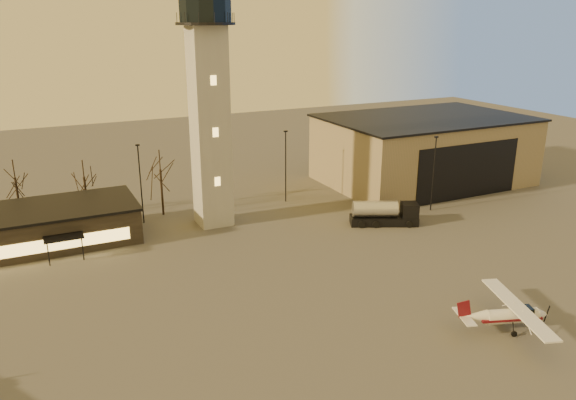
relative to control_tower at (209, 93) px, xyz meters
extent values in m
plane|color=#484643|center=(0.00, -30.00, -16.33)|extent=(220.00, 220.00, 0.00)
cube|color=#9C9A94|center=(0.00, 0.00, -4.33)|extent=(4.00, 4.00, 24.00)
cylinder|color=black|center=(0.00, 0.00, 7.82)|extent=(6.80, 6.80, 0.30)
cylinder|color=black|center=(0.00, 0.00, 9.67)|extent=(6.00, 6.00, 3.40)
cube|color=#8A755A|center=(36.00, 4.00, -11.33)|extent=(30.00, 20.00, 10.00)
cube|color=black|center=(36.00, 4.00, -6.18)|extent=(30.60, 20.60, 0.30)
cube|color=black|center=(36.00, -6.02, -12.33)|extent=(18.00, 0.10, 8.00)
cube|color=black|center=(-22.00, 2.00, -14.33)|extent=(25.00, 10.00, 4.00)
cube|color=black|center=(-22.00, 2.00, -12.18)|extent=(25.40, 10.40, 0.30)
cube|color=#F5C155|center=(-22.00, -3.02, -14.73)|extent=(22.00, 0.08, 1.40)
cube|color=black|center=(-18.00, -4.00, -13.73)|extent=(4.00, 2.00, 0.20)
cylinder|color=black|center=(-8.00, 4.00, -11.33)|extent=(0.16, 0.16, 10.00)
cube|color=black|center=(-8.00, 4.00, -6.28)|extent=(0.50, 0.25, 0.18)
cylinder|color=black|center=(12.00, 4.00, -11.33)|extent=(0.16, 0.16, 10.00)
cube|color=black|center=(12.00, 4.00, -6.28)|extent=(0.50, 0.25, 0.18)
cylinder|color=black|center=(28.00, -8.00, -11.33)|extent=(0.16, 0.16, 10.00)
cube|color=black|center=(28.00, -8.00, -6.28)|extent=(0.50, 0.25, 0.18)
cylinder|color=black|center=(-14.00, 10.00, -13.70)|extent=(0.28, 0.28, 5.25)
cylinder|color=black|center=(-5.00, 6.00, -13.25)|extent=(0.28, 0.28, 6.16)
cylinder|color=black|center=(4.00, 8.00, -13.84)|extent=(0.28, 0.28, 4.97)
cylinder|color=black|center=(-22.00, 12.00, -13.53)|extent=(0.28, 0.28, 5.60)
cylinder|color=silver|center=(14.06, -35.12, -15.13)|extent=(4.57, 2.62, 1.24)
cone|color=silver|center=(16.50, -35.97, -15.13)|extent=(1.20, 1.40, 1.19)
cone|color=silver|center=(10.98, -34.06, -14.98)|extent=(2.52, 1.75, 1.05)
cube|color=black|center=(14.96, -35.44, -14.70)|extent=(1.69, 1.42, 0.67)
cube|color=#570C14|center=(13.87, -35.06, -15.18)|extent=(5.31, 2.91, 0.21)
cube|color=silver|center=(14.51, -35.28, -14.38)|extent=(4.81, 10.42, 0.13)
cube|color=silver|center=(10.17, -33.77, -14.89)|extent=(1.85, 3.27, 0.08)
cube|color=#570C14|center=(10.08, -33.74, -14.22)|extent=(1.28, 0.51, 1.62)
cube|color=black|center=(19.07, -9.80, -15.78)|extent=(8.61, 5.69, 1.09)
cube|color=black|center=(21.94, -11.13, -14.45)|extent=(2.75, 2.89, 1.78)
cube|color=black|center=(22.57, -11.42, -14.15)|extent=(0.88, 1.74, 0.99)
cylinder|color=silver|center=(18.00, -9.30, -14.25)|extent=(5.89, 4.21, 2.07)
camera|label=1|loc=(-20.67, -64.19, 8.43)|focal=35.00mm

